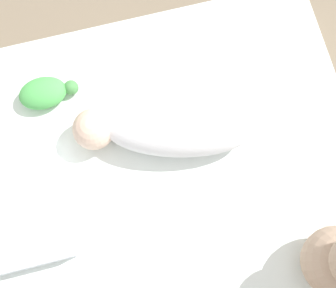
{
  "coord_description": "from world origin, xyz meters",
  "views": [
    {
      "loc": [
        -0.04,
        -0.3,
        1.59
      ],
      "look_at": [
        0.04,
        0.03,
        0.21
      ],
      "focal_mm": 50.0,
      "sensor_mm": 36.0,
      "label": 1
    }
  ],
  "objects": [
    {
      "name": "bed_mattress",
      "position": [
        0.0,
        0.0,
        0.08
      ],
      "size": [
        1.27,
        0.99,
        0.16
      ],
      "color": "white",
      "rests_on": "ground_plane"
    },
    {
      "name": "pillow",
      "position": [
        -0.48,
        -0.04,
        0.2
      ],
      "size": [
        0.36,
        0.37,
        0.08
      ],
      "color": "white",
      "rests_on": "bed_mattress"
    },
    {
      "name": "swaddled_baby",
      "position": [
        0.04,
        0.07,
        0.23
      ],
      "size": [
        0.55,
        0.28,
        0.14
      ],
      "rotation": [
        0.0,
        0.0,
        2.88
      ],
      "color": "white",
      "rests_on": "bed_mattress"
    },
    {
      "name": "turtle_plush",
      "position": [
        -0.29,
        0.29,
        0.2
      ],
      "size": [
        0.19,
        0.11,
        0.07
      ],
      "color": "#51B756",
      "rests_on": "bed_mattress"
    },
    {
      "name": "ground_plane",
      "position": [
        0.0,
        0.0,
        0.0
      ],
      "size": [
        12.0,
        12.0,
        0.0
      ],
      "primitive_type": "plane",
      "color": "#7A6B56"
    }
  ]
}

